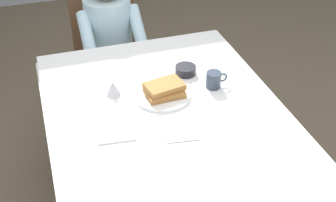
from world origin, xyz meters
name	(u,v)px	position (x,y,z in m)	size (l,w,h in m)	color
dining_table_main	(169,131)	(0.00, 0.00, 0.65)	(1.12, 1.52, 0.74)	white
chair_diner	(107,44)	(-0.08, 1.17, 0.53)	(0.44, 0.45, 0.93)	brown
diner_person	(110,36)	(-0.08, 1.01, 0.67)	(0.40, 0.43, 1.12)	silver
plate_breakfast	(163,95)	(0.02, 0.16, 0.75)	(0.28, 0.28, 0.02)	white
breakfast_stack	(164,89)	(0.02, 0.16, 0.78)	(0.20, 0.16, 0.06)	#A36B33
cup_coffee	(214,80)	(0.29, 0.16, 0.78)	(0.11, 0.08, 0.08)	#333D4C
bowl_butter	(186,70)	(0.19, 0.32, 0.76)	(0.11, 0.11, 0.04)	black
syrup_pitcher	(113,88)	(-0.21, 0.25, 0.78)	(0.08, 0.08, 0.07)	silver
fork_left_of_plate	(126,105)	(-0.17, 0.14, 0.74)	(0.18, 0.01, 0.01)	silver
knife_right_of_plate	(200,91)	(0.21, 0.14, 0.74)	(0.20, 0.01, 0.01)	silver
spoon_near_edge	(183,141)	(0.00, -0.19, 0.74)	(0.15, 0.01, 0.01)	silver
napkin_folded	(115,134)	(-0.27, -0.06, 0.74)	(0.17, 0.12, 0.01)	white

